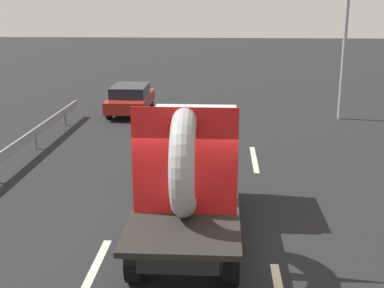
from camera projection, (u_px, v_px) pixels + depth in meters
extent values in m
plane|color=black|center=(189.00, 249.00, 10.55)|extent=(120.00, 120.00, 0.00)
cylinder|color=black|center=(159.00, 189.00, 12.65)|extent=(0.28, 0.85, 0.85)
cylinder|color=black|center=(229.00, 191.00, 12.56)|extent=(0.28, 0.85, 0.85)
cylinder|color=black|center=(135.00, 258.00, 9.28)|extent=(0.28, 0.85, 0.85)
cylinder|color=black|center=(231.00, 261.00, 9.18)|extent=(0.28, 0.85, 0.85)
cube|color=black|center=(189.00, 201.00, 10.80)|extent=(1.30, 5.62, 0.25)
cube|color=silver|center=(194.00, 141.00, 12.28)|extent=(2.00, 2.10, 1.35)
cube|color=black|center=(194.00, 129.00, 12.15)|extent=(2.02, 2.00, 0.44)
cube|color=black|center=(186.00, 213.00, 9.75)|extent=(2.00, 3.51, 0.10)
cube|color=black|center=(191.00, 156.00, 11.23)|extent=(1.80, 0.08, 1.10)
torus|color=#9E9EA3|center=(185.00, 162.00, 9.32)|extent=(0.44, 1.99, 1.99)
cube|color=red|center=(185.00, 162.00, 9.32)|extent=(1.90, 0.03, 1.99)
cylinder|color=black|center=(120.00, 101.00, 24.29)|extent=(0.20, 0.59, 0.59)
cylinder|color=black|center=(151.00, 101.00, 24.21)|extent=(0.20, 0.59, 0.59)
cylinder|color=black|center=(109.00, 112.00, 21.92)|extent=(0.20, 0.59, 0.59)
cylinder|color=black|center=(143.00, 113.00, 21.84)|extent=(0.20, 0.59, 0.59)
cube|color=maroon|center=(131.00, 101.00, 23.00)|extent=(1.65, 3.85, 0.50)
cube|color=black|center=(130.00, 91.00, 22.78)|extent=(1.48, 2.15, 0.46)
cylinder|color=gray|center=(344.00, 51.00, 21.28)|extent=(0.16, 0.16, 5.64)
cube|color=gray|center=(15.00, 147.00, 15.82)|extent=(0.06, 13.48, 0.32)
cylinder|color=slate|center=(35.00, 141.00, 17.52)|extent=(0.10, 0.10, 0.55)
cylinder|color=slate|center=(65.00, 119.00, 20.76)|extent=(0.10, 0.10, 0.55)
cube|color=beige|center=(90.00, 277.00, 9.47)|extent=(0.16, 2.99, 0.01)
cube|color=beige|center=(150.00, 154.00, 17.05)|extent=(0.16, 2.61, 0.01)
cube|color=beige|center=(254.00, 159.00, 16.47)|extent=(0.16, 2.75, 0.01)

